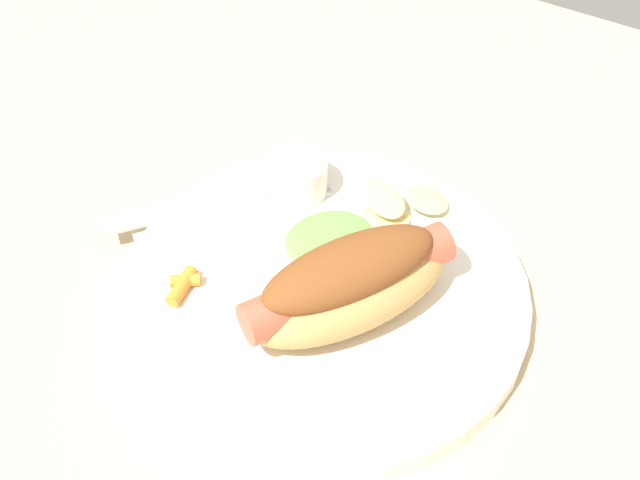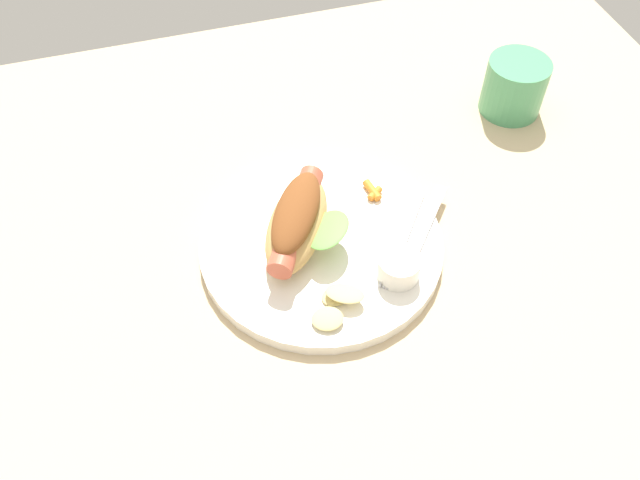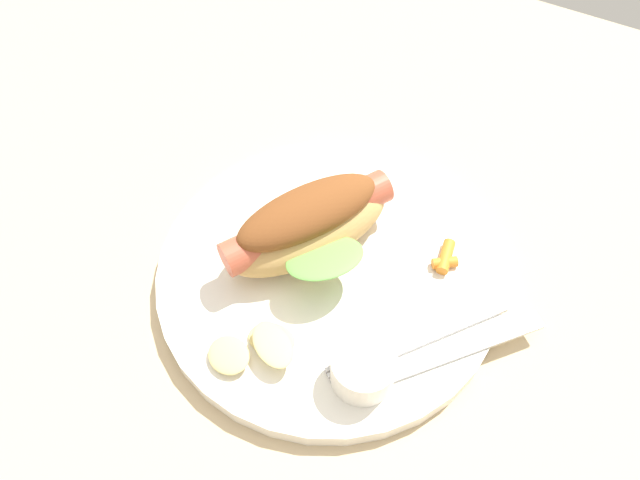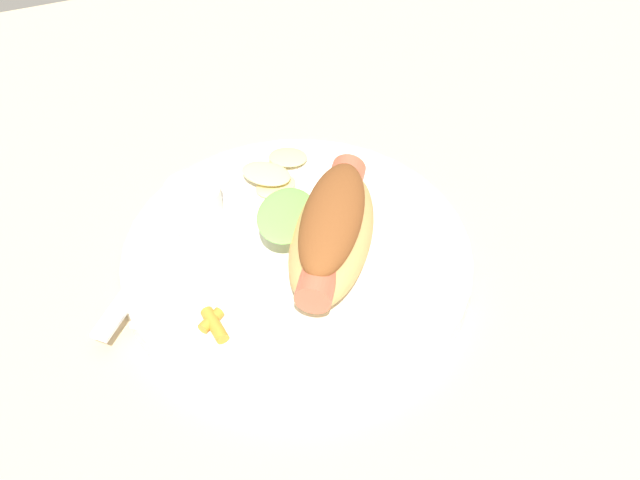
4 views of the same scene
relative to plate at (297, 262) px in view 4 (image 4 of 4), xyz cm
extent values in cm
cube|color=tan|center=(-2.49, 1.11, -1.70)|extent=(120.00, 90.00, 1.80)
cylinder|color=white|center=(0.00, 0.00, 0.00)|extent=(27.50, 27.50, 1.60)
ellipsoid|color=tan|center=(-2.51, 1.45, 3.12)|extent=(12.27, 15.20, 4.64)
cylinder|color=#C1563D|center=(-2.51, 1.45, 3.93)|extent=(9.57, 13.81, 2.75)
ellipsoid|color=brown|center=(-2.51, 1.45, 5.17)|extent=(9.91, 12.62, 3.07)
ellipsoid|color=#6BB74C|center=(0.33, -1.31, 4.05)|extent=(7.25, 7.44, 1.48)
cylinder|color=white|center=(6.50, -7.04, 2.21)|extent=(4.53, 4.53, 2.81)
cube|color=silver|center=(9.84, -1.16, 1.00)|extent=(7.92, 9.83, 0.40)
cube|color=silver|center=(5.03, -6.71, 1.00)|extent=(2.18, 2.72, 0.40)
cube|color=silver|center=(5.39, -6.98, 1.00)|extent=(2.18, 2.72, 0.40)
cube|color=silver|center=(5.75, -7.25, 1.00)|extent=(2.18, 2.72, 0.40)
cube|color=silver|center=(11.27, -2.25, 0.98)|extent=(10.81, 12.35, 0.36)
ellipsoid|color=#DDC87D|center=(-0.58, -7.74, 1.05)|extent=(4.02, 3.33, 0.50)
ellipsoid|color=#DDC87D|center=(-2.10, -10.44, 1.42)|extent=(3.90, 3.57, 0.93)
ellipsoid|color=#DDC87D|center=(0.01, -8.42, 2.03)|extent=(4.89, 4.48, 0.94)
cylinder|color=orange|center=(7.87, 5.11, 1.29)|extent=(1.47, 3.10, 0.97)
cylinder|color=orange|center=(8.01, 4.56, 1.23)|extent=(2.12, 1.88, 0.87)
camera|label=1|loc=(-18.86, 32.00, 44.62)|focal=48.31mm
camera|label=2|loc=(-13.28, -43.74, 58.49)|focal=36.72mm
camera|label=3|loc=(12.07, -23.17, 41.52)|focal=33.95mm
camera|label=4|loc=(14.33, 48.87, 56.88)|focal=54.42mm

